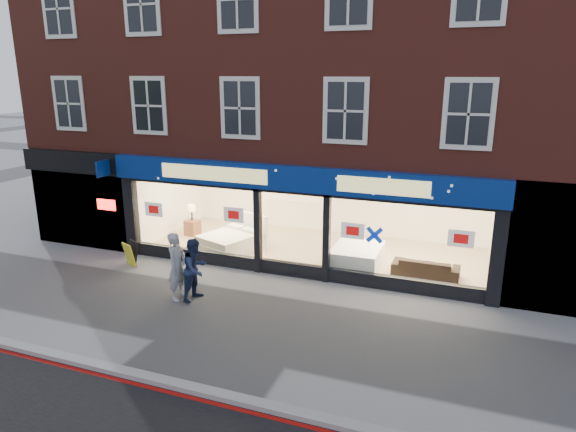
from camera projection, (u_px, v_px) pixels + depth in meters
The scene contains 12 objects.
ground at pixel (247, 321), 12.30m from camera, with size 120.00×120.00×0.00m, color gray.
kerb_line at pixel (176, 394), 9.50m from camera, with size 60.00×0.10×0.01m, color #8C0A07.
kerb_stone at pixel (182, 386), 9.67m from camera, with size 60.00×0.25×0.12m, color gray.
showroom_floor at pixel (314, 251), 17.01m from camera, with size 11.00×4.50×0.10m, color tan.
building at pixel (332, 43), 16.74m from camera, with size 19.00×8.26×10.30m.
display_bed at pixel (232, 240), 16.95m from camera, with size 2.12×2.33×1.08m.
bedside_table at pixel (193, 228), 18.43m from camera, with size 0.45×0.45×0.55m, color brown.
mattress_stack at pixel (357, 258), 15.25m from camera, with size 1.39×1.76×0.69m.
sofa at pixel (426, 268), 14.66m from camera, with size 1.87×0.73×0.55m, color black.
a_board at pixel (131, 254), 15.75m from camera, with size 0.49×0.32×0.76m, color yellow.
pedestrian_grey at pixel (177, 266), 13.31m from camera, with size 0.66×0.43×1.81m, color #9A9DA1.
pedestrian_blue at pixel (195, 269), 13.31m from camera, with size 0.80×0.63×1.66m, color #192448.
Camera 1 is at (4.85, -10.09, 5.76)m, focal length 32.00 mm.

